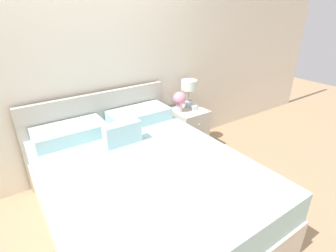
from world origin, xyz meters
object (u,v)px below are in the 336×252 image
flower_vase (180,100)px  alarm_clock (195,108)px  table_lamp (189,88)px  nightstand (188,130)px  bed (143,187)px

flower_vase → alarm_clock: bearing=-18.5°
table_lamp → nightstand: bearing=-126.1°
nightstand → alarm_clock: alarm_clock is taller
table_lamp → alarm_clock: bearing=-87.9°
nightstand → table_lamp: (0.06, 0.08, 0.56)m
bed → nightstand: (1.13, 0.75, -0.03)m
table_lamp → flower_vase: 0.23m
nightstand → flower_vase: size_ratio=2.24×
table_lamp → flower_vase: table_lamp is taller
nightstand → alarm_clock: bearing=-34.1°
flower_vase → table_lamp: bearing=17.4°
nightstand → table_lamp: size_ratio=1.58×
table_lamp → alarm_clock: table_lamp is taller
alarm_clock → nightstand: bearing=145.9°
flower_vase → bed: bearing=-142.2°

